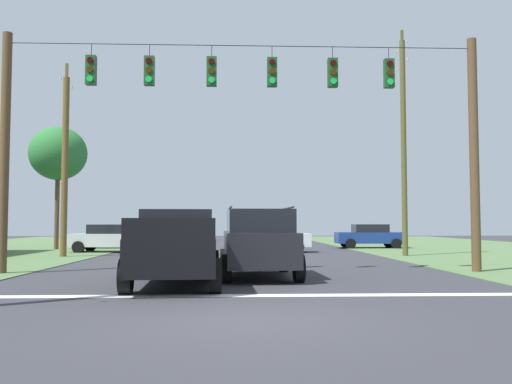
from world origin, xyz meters
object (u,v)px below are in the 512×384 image
overhead_signal_span (243,132)px  pickup_truck (176,247)px  distant_car_oncoming (110,238)px  utility_pole_mid_right (404,141)px  distant_car_crossing_white (271,238)px  suv_black (258,241)px  utility_pole_near_left (65,163)px  distant_car_far_parked (370,236)px  tree_roadside_right (58,154)px

overhead_signal_span → pickup_truck: overhead_signal_span is taller
distant_car_oncoming → utility_pole_mid_right: utility_pole_mid_right is taller
pickup_truck → distant_car_crossing_white: bearing=77.4°
suv_black → utility_pole_near_left: size_ratio=0.53×
distant_car_crossing_white → distant_car_oncoming: (-8.78, 0.16, 0.00)m
suv_black → distant_car_far_parked: 19.87m
tree_roadside_right → overhead_signal_span: bearing=-55.5°
suv_black → tree_roadside_right: 21.19m
pickup_truck → distant_car_far_parked: pickup_truck is taller
tree_roadside_right → distant_car_oncoming: bearing=-39.7°
overhead_signal_span → utility_pole_mid_right: utility_pole_mid_right is taller
distant_car_crossing_white → distant_car_oncoming: 8.78m
suv_black → distant_car_oncoming: 15.81m
distant_car_crossing_white → utility_pole_mid_right: utility_pole_mid_right is taller
suv_black → utility_pole_near_left: 13.56m
distant_car_far_parked → utility_pole_near_left: bearing=-153.1°
pickup_truck → tree_roadside_right: bearing=115.7°
overhead_signal_span → distant_car_far_parked: overhead_signal_span is taller
pickup_truck → distant_car_far_parked: (10.13, 20.15, -0.18)m
pickup_truck → suv_black: bearing=40.8°
utility_pole_mid_right → tree_roadside_right: size_ratio=1.48×
distant_car_crossing_white → distant_car_far_parked: (6.61, 4.46, 0.00)m
distant_car_crossing_white → distant_car_far_parked: size_ratio=1.01×
pickup_truck → utility_pole_mid_right: size_ratio=0.50×
tree_roadside_right → suv_black: bearing=-56.4°
distant_car_oncoming → utility_pole_mid_right: size_ratio=0.40×
utility_pole_mid_right → tree_roadside_right: 20.33m
utility_pole_near_left → distant_car_oncoming: bearing=73.2°
distant_car_oncoming → tree_roadside_right: tree_roadside_right is taller
suv_black → overhead_signal_span: bearing=109.9°
distant_car_oncoming → distant_car_far_parked: size_ratio=1.03×
utility_pole_near_left → distant_car_far_parked: bearing=26.9°
suv_black → utility_pole_mid_right: 13.13m
distant_car_crossing_white → utility_pole_near_left: (-10.03, -3.97, 3.64)m
distant_car_crossing_white → utility_pole_near_left: size_ratio=0.47×
distant_car_far_parked → pickup_truck: bearing=-116.7°
distant_car_far_parked → utility_pole_mid_right: (-0.40, -8.45, 4.80)m
distant_car_oncoming → utility_pole_mid_right: (14.99, -4.15, 4.80)m
overhead_signal_span → tree_roadside_right: (-10.99, 15.98, 1.27)m
overhead_signal_span → distant_car_crossing_white: 13.21m
distant_car_crossing_white → utility_pole_mid_right: size_ratio=0.39×
suv_black → distant_car_crossing_white: (1.29, 13.77, -0.27)m
pickup_truck → suv_black: suv_black is taller
pickup_truck → utility_pole_mid_right: (9.72, 11.70, 4.63)m
overhead_signal_span → suv_black: (0.44, -1.21, -3.47)m
distant_car_oncoming → distant_car_far_parked: 15.98m
pickup_truck → suv_black: size_ratio=1.13×
distant_car_crossing_white → utility_pole_mid_right: 8.81m
overhead_signal_span → distant_car_crossing_white: bearing=82.2°
distant_car_crossing_white → distant_car_oncoming: bearing=179.0°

